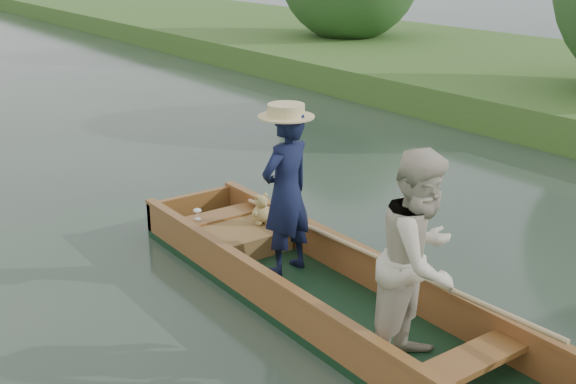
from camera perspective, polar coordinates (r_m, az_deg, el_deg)
ground at (r=6.54m, az=3.13°, el=-9.29°), size 120.00×120.00×0.00m
punt at (r=6.15m, az=4.24°, el=-5.13°), size 1.12×5.00×1.77m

